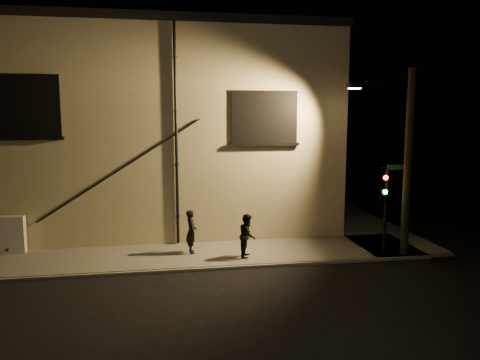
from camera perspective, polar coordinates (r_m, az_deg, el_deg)
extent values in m
plane|color=black|center=(15.86, -0.49, -10.71)|extent=(90.00, 90.00, 0.00)
cube|color=#5D5C54|center=(17.10, -11.43, -9.26)|extent=(20.00, 3.00, 0.12)
cube|color=#5D5C54|center=(25.01, 11.41, -3.76)|extent=(3.00, 16.00, 0.12)
cube|color=tan|center=(23.85, -11.17, 5.84)|extent=(16.00, 12.00, 8.50)
cube|color=black|center=(24.10, -11.46, 16.34)|extent=(16.20, 12.20, 0.30)
cube|color=black|center=(18.40, -24.44, 8.26)|extent=(2.20, 0.10, 2.20)
cube|color=black|center=(18.42, -24.42, 8.26)|extent=(1.98, 0.05, 1.98)
cube|color=black|center=(18.25, 3.00, 7.71)|extent=(2.60, 0.10, 2.00)
cube|color=black|center=(18.26, 2.99, 7.71)|extent=(2.38, 0.05, 1.78)
cylinder|color=black|center=(17.78, -7.78, 5.42)|extent=(0.11, 0.11, 8.30)
cylinder|color=black|center=(17.98, -14.73, 1.07)|extent=(5.96, 0.04, 3.75)
cylinder|color=black|center=(17.96, -14.36, 1.27)|extent=(5.96, 0.04, 3.75)
imported|color=black|center=(17.03, -5.97, -6.27)|extent=(0.44, 0.61, 1.57)
imported|color=black|center=(16.49, 0.93, -6.77)|extent=(0.78, 0.88, 1.53)
cylinder|color=black|center=(17.72, 17.32, -3.58)|extent=(0.12, 0.12, 3.05)
imported|color=black|center=(17.40, 16.94, -1.60)|extent=(0.82, 1.88, 0.74)
sphere|color=#FF140C|center=(17.16, 17.35, 0.28)|extent=(0.17, 0.17, 0.17)
sphere|color=#14FF3F|center=(17.24, 17.28, -1.39)|extent=(0.17, 0.17, 0.17)
cube|color=#0C4C1E|center=(17.64, 18.55, 1.49)|extent=(0.70, 0.03, 0.18)
cylinder|color=black|center=(17.40, 19.79, 1.75)|extent=(0.28, 0.28, 6.67)
cylinder|color=black|center=(17.45, 17.01, 11.34)|extent=(1.70, 0.93, 0.10)
cube|color=black|center=(17.61, 13.81, 11.12)|extent=(0.55, 0.28, 0.18)
cube|color=#FFC672|center=(17.61, 13.80, 10.80)|extent=(0.42, 0.20, 0.04)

